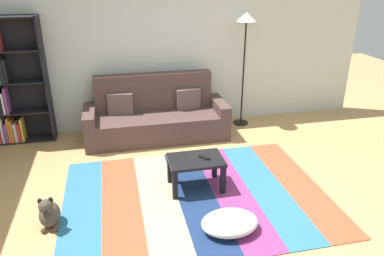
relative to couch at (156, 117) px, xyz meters
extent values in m
plane|color=tan|center=(0.35, -2.02, -0.34)|extent=(14.00, 14.00, 0.00)
cube|color=silver|center=(0.35, 0.53, 1.01)|extent=(6.80, 0.10, 2.70)
cube|color=teal|center=(-1.12, -1.88, -0.33)|extent=(0.45, 2.30, 0.01)
cube|color=#C64C2D|center=(-0.67, -1.88, -0.33)|extent=(0.45, 2.30, 0.01)
cube|color=tan|center=(-0.22, -1.88, -0.33)|extent=(0.45, 2.30, 0.01)
cube|color=navy|center=(0.23, -1.88, -0.33)|extent=(0.45, 2.30, 0.01)
cube|color=#843370|center=(0.68, -1.88, -0.33)|extent=(0.45, 2.30, 0.01)
cube|color=teal|center=(1.13, -1.88, -0.33)|extent=(0.45, 2.30, 0.01)
cube|color=#C64C2D|center=(1.58, -1.88, -0.33)|extent=(0.45, 2.30, 0.01)
cube|color=#4C3833|center=(0.00, -0.07, -0.14)|extent=(1.90, 0.80, 0.40)
cube|color=#4C3833|center=(0.00, 0.23, 0.36)|extent=(1.90, 0.20, 0.60)
cube|color=#4C3833|center=(-1.04, -0.07, -0.06)|extent=(0.18, 0.80, 0.56)
cube|color=#4C3833|center=(1.04, -0.07, -0.06)|extent=(0.18, 0.80, 0.56)
cube|color=brown|center=(-0.55, 0.11, 0.22)|extent=(0.42, 0.19, 0.36)
cube|color=brown|center=(0.55, 0.11, 0.22)|extent=(0.42, 0.19, 0.36)
cube|color=black|center=(-1.63, 0.28, 0.63)|extent=(0.04, 0.28, 1.94)
cube|color=black|center=(-2.07, 0.41, 0.63)|extent=(0.90, 0.01, 1.94)
cube|color=black|center=(-2.07, 0.28, -0.32)|extent=(0.86, 0.28, 0.02)
cube|color=black|center=(-2.07, 0.28, 0.16)|extent=(0.86, 0.28, 0.02)
cube|color=black|center=(-2.07, 0.28, 0.63)|extent=(0.86, 0.28, 0.02)
cube|color=black|center=(-2.07, 0.28, 1.11)|extent=(0.86, 0.28, 0.02)
cube|color=black|center=(-2.07, 0.28, 1.59)|extent=(0.86, 0.28, 0.02)
cube|color=red|center=(-2.43, 0.27, -0.17)|extent=(0.03, 0.25, 0.27)
cube|color=silver|center=(-2.38, 0.26, -0.10)|extent=(0.03, 0.22, 0.41)
cube|color=purple|center=(-2.33, 0.27, -0.15)|extent=(0.05, 0.25, 0.31)
cube|color=orange|center=(-2.29, 0.27, -0.11)|extent=(0.03, 0.24, 0.40)
cube|color=orange|center=(-2.25, 0.26, -0.13)|extent=(0.04, 0.23, 0.35)
cube|color=silver|center=(-2.20, 0.26, -0.16)|extent=(0.04, 0.23, 0.30)
cube|color=red|center=(-2.15, 0.25, -0.16)|extent=(0.05, 0.20, 0.30)
cube|color=gold|center=(-2.10, 0.26, -0.12)|extent=(0.03, 0.22, 0.37)
cube|color=black|center=(-2.32, 0.23, 0.38)|extent=(0.03, 0.17, 0.42)
cube|color=silver|center=(-2.28, 0.24, 0.33)|extent=(0.03, 0.19, 0.33)
cube|color=purple|center=(-2.24, 0.25, 0.37)|extent=(0.03, 0.20, 0.41)
cube|color=black|center=(-2.22, 0.23, 0.84)|extent=(0.05, 0.17, 0.40)
cube|color=black|center=(-2.17, 0.24, 0.82)|extent=(0.03, 0.18, 0.36)
cube|color=black|center=(0.27, -1.68, 0.06)|extent=(0.67, 0.47, 0.04)
cube|color=black|center=(-0.02, -1.87, -0.14)|extent=(0.06, 0.06, 0.37)
cube|color=black|center=(0.57, -1.87, -0.14)|extent=(0.06, 0.06, 0.37)
cube|color=black|center=(-0.02, -1.48, -0.14)|extent=(0.06, 0.06, 0.37)
cube|color=black|center=(0.57, -1.48, -0.14)|extent=(0.06, 0.06, 0.37)
ellipsoid|color=white|center=(0.43, -2.58, -0.23)|extent=(0.61, 0.45, 0.19)
ellipsoid|color=#473D33|center=(-1.42, -2.05, -0.21)|extent=(0.22, 0.30, 0.26)
sphere|color=#473D33|center=(-1.42, -2.16, -0.03)|extent=(0.15, 0.15, 0.15)
ellipsoid|color=black|center=(-1.42, -2.22, -0.04)|extent=(0.06, 0.07, 0.05)
ellipsoid|color=black|center=(-1.48, -2.14, 0.02)|extent=(0.05, 0.04, 0.08)
ellipsoid|color=black|center=(-1.37, -2.14, 0.02)|extent=(0.05, 0.04, 0.08)
sphere|color=#473D33|center=(-1.48, -2.19, -0.31)|extent=(0.06, 0.06, 0.06)
sphere|color=#473D33|center=(-1.36, -2.19, -0.31)|extent=(0.06, 0.06, 0.06)
cylinder|color=black|center=(1.53, 0.21, -0.32)|extent=(0.26, 0.26, 0.02)
cylinder|color=black|center=(1.53, 0.21, 0.56)|extent=(0.03, 0.03, 1.75)
cone|color=white|center=(1.53, 0.21, 1.50)|extent=(0.32, 0.32, 0.14)
cube|color=black|center=(0.38, -1.68, 0.09)|extent=(0.13, 0.15, 0.02)
camera|label=1|loc=(-0.64, -5.59, 2.23)|focal=34.70mm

